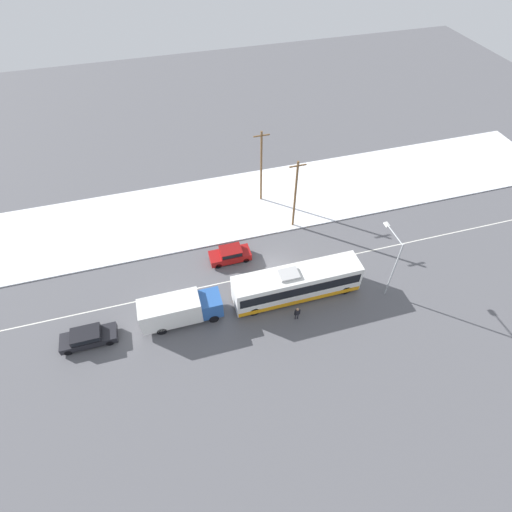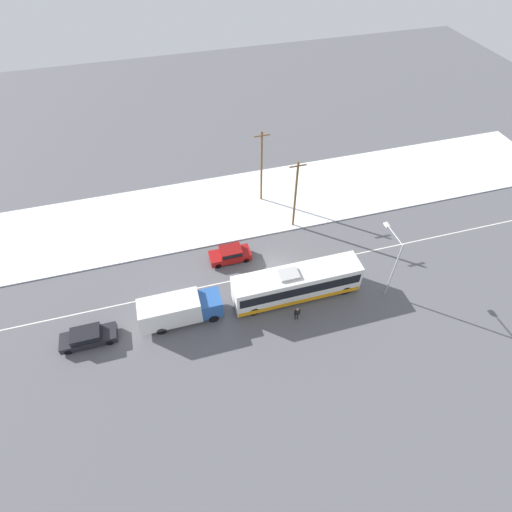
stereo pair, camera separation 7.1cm
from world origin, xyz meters
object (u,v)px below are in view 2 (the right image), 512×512
utility_pole_roadside (295,194)px  utility_pole_snowlot (261,166)px  parked_car_near_truck (87,336)px  streetlamp (392,258)px  sedan_car (230,254)px  box_truck (179,309)px  pedestrian_at_stop (297,313)px  city_bus (297,284)px

utility_pole_roadside → utility_pole_snowlot: utility_pole_snowlot is taller
parked_car_near_truck → utility_pole_roadside: utility_pole_roadside is taller
parked_car_near_truck → utility_pole_snowlot: size_ratio=0.52×
parked_car_near_truck → utility_pole_snowlot: 25.10m
parked_car_near_truck → utility_pole_roadside: bearing=23.0°
streetlamp → sedan_car: bearing=149.7°
box_truck → parked_car_near_truck: box_truck is taller
utility_pole_snowlot → utility_pole_roadside: bearing=-68.2°
box_truck → streetlamp: streetlamp is taller
pedestrian_at_stop → streetlamp: size_ratio=0.24×
pedestrian_at_stop → streetlamp: bearing=6.6°
streetlamp → city_bus: bearing=169.2°
sedan_car → utility_pole_roadside: utility_pole_roadside is taller
sedan_car → pedestrian_at_stop: bearing=115.0°
city_bus → sedan_car: (-4.97, 6.19, -0.84)m
parked_car_near_truck → pedestrian_at_stop: bearing=-8.3°
city_bus → streetlamp: 8.90m
box_truck → sedan_car: 8.59m
box_truck → utility_pole_roadside: (14.02, 9.24, 2.83)m
pedestrian_at_stop → utility_pole_roadside: (3.85, 12.03, 3.44)m
box_truck → parked_car_near_truck: (-8.05, -0.12, -0.80)m
box_truck → streetlamp: bearing=-5.1°
pedestrian_at_stop → utility_pole_snowlot: utility_pole_snowlot is taller
utility_pole_roadside → parked_car_near_truck: bearing=-157.0°
box_truck → utility_pole_roadside: bearing=33.4°
sedan_car → parked_car_near_truck: size_ratio=0.89×
sedan_car → pedestrian_at_stop: size_ratio=2.64×
box_truck → streetlamp: size_ratio=1.07×
city_bus → pedestrian_at_stop: size_ratio=7.54×
utility_pole_snowlot → city_bus: bearing=-93.2°
sedan_car → utility_pole_snowlot: 11.09m
city_bus → sedan_car: 7.98m
sedan_car → city_bus: bearing=128.8°
sedan_car → utility_pole_snowlot: utility_pole_snowlot is taller
pedestrian_at_stop → sedan_car: bearing=115.0°
city_bus → utility_pole_roadside: size_ratio=1.43×
utility_pole_roadside → utility_pole_snowlot: 5.83m
streetlamp → utility_pole_roadside: utility_pole_roadside is taller
utility_pole_roadside → sedan_car: bearing=-158.1°
parked_car_near_truck → pedestrian_at_stop: pedestrian_at_stop is taller
parked_car_near_truck → utility_pole_roadside: (22.07, 9.36, 3.64)m
city_bus → utility_pole_roadside: utility_pole_roadside is taller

